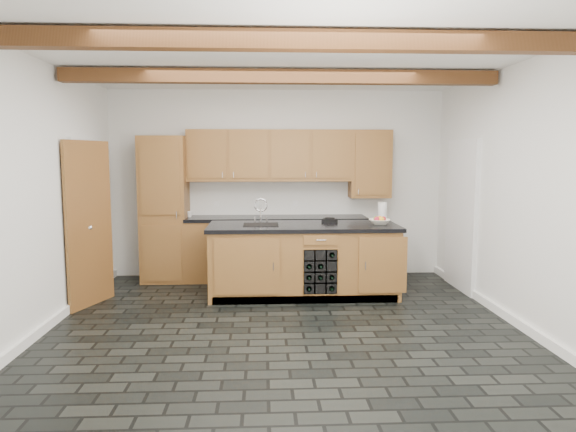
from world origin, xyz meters
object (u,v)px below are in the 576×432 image
at_px(island, 304,260).
at_px(kitchen_scale, 330,220).
at_px(fruit_bowl, 380,222).
at_px(paper_towel, 382,212).

height_order(island, kitchen_scale, kitchen_scale).
relative_size(island, fruit_bowl, 8.98).
distance_m(kitchen_scale, paper_towel, 0.76).
distance_m(island, fruit_bowl, 1.11).
bearing_deg(island, kitchen_scale, 32.93).
distance_m(island, kitchen_scale, 0.66).
bearing_deg(fruit_bowl, paper_towel, 71.97).
xyz_separation_m(island, fruit_bowl, (0.99, -0.01, 0.50)).
bearing_deg(island, fruit_bowl, -0.75).
bearing_deg(fruit_bowl, kitchen_scale, 158.01).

